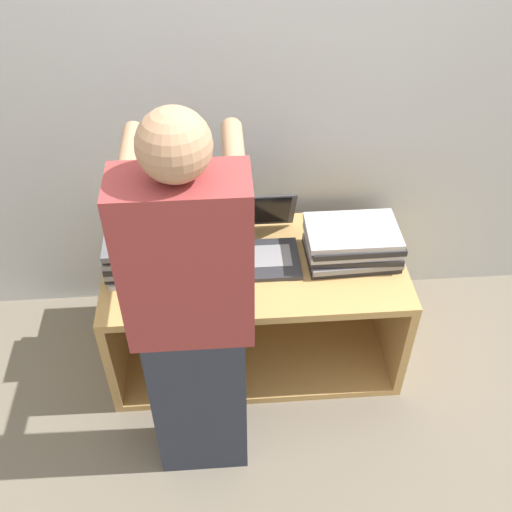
% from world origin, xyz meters
% --- Properties ---
extents(ground_plane, '(12.00, 12.00, 0.00)m').
position_xyz_m(ground_plane, '(0.00, 0.00, 0.00)').
color(ground_plane, '#756B5B').
extents(wall_back, '(8.00, 0.05, 2.40)m').
position_xyz_m(wall_back, '(0.00, 0.75, 1.20)').
color(wall_back, silver).
rests_on(wall_back, ground_plane).
extents(cart, '(1.26, 0.64, 0.56)m').
position_xyz_m(cart, '(0.00, 0.38, 0.28)').
color(cart, tan).
rests_on(cart, ground_plane).
extents(laptop_open, '(0.38, 0.36, 0.25)m').
position_xyz_m(laptop_open, '(0.00, 0.38, 0.61)').
color(laptop_open, '#333338').
rests_on(laptop_open, cart).
extents(laptop_stack_left, '(0.40, 0.27, 0.18)m').
position_xyz_m(laptop_stack_left, '(-0.41, 0.32, 0.65)').
color(laptop_stack_left, '#B7B7BC').
rests_on(laptop_stack_left, cart).
extents(laptop_stack_right, '(0.39, 0.27, 0.15)m').
position_xyz_m(laptop_stack_right, '(0.41, 0.32, 0.63)').
color(laptop_stack_right, '#232326').
rests_on(laptop_stack_right, cart).
extents(person, '(0.40, 0.52, 1.55)m').
position_xyz_m(person, '(-0.24, -0.19, 0.77)').
color(person, '#2D3342').
rests_on(person, ground_plane).
extents(inventory_tag, '(0.06, 0.02, 0.01)m').
position_xyz_m(inventory_tag, '(-0.41, 0.26, 0.74)').
color(inventory_tag, red).
rests_on(inventory_tag, laptop_stack_left).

